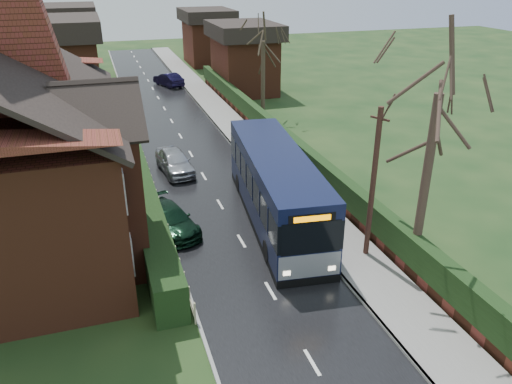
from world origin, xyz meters
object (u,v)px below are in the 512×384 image
object	(u,v)px
car_green	(170,219)
telegraph_pole	(373,185)
bus	(276,188)
bus_stop_sign	(315,188)
brick_house	(22,152)
car_silver	(175,161)

from	to	relation	value
car_green	telegraph_pole	world-z (taller)	telegraph_pole
bus	bus_stop_sign	world-z (taller)	bus
bus	brick_house	bearing A→B (deg)	179.90
bus	bus_stop_sign	bearing A→B (deg)	-9.62
brick_house	car_silver	bearing A→B (deg)	41.57
car_silver	car_green	xyz separation A→B (m)	(-1.40, -7.19, -0.10)
brick_house	bus	world-z (taller)	brick_house
bus	bus_stop_sign	xyz separation A→B (m)	(1.80, -0.52, -0.02)
car_silver	telegraph_pole	distance (m)	13.80
brick_house	telegraph_pole	bearing A→B (deg)	-22.40
bus_stop_sign	telegraph_pole	world-z (taller)	telegraph_pole
car_silver	telegraph_pole	xyz separation A→B (m)	(6.30, -11.99, 2.64)
bus	car_green	bearing A→B (deg)	-179.06
telegraph_pole	bus	bearing A→B (deg)	96.49
car_green	telegraph_pole	bearing A→B (deg)	-47.17
bus	car_silver	size ratio (longest dim) A/B	2.81
car_green	brick_house	bearing A→B (deg)	157.20
bus	bus_stop_sign	distance (m)	1.88
car_silver	bus_stop_sign	size ratio (longest dim) A/B	1.60
car_silver	car_green	distance (m)	7.33
bus_stop_sign	bus	bearing A→B (deg)	-173.94
brick_house	car_green	world-z (taller)	brick_house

